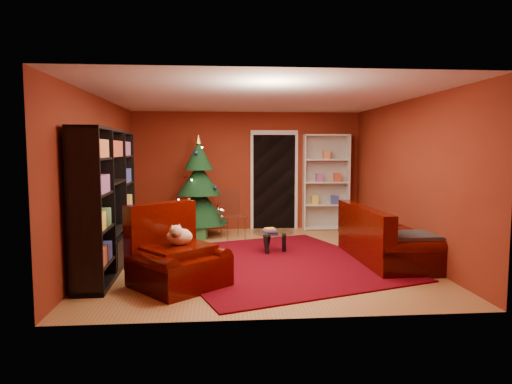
{
  "coord_description": "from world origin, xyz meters",
  "views": [
    {
      "loc": [
        -0.64,
        -7.36,
        1.78
      ],
      "look_at": [
        0.0,
        0.4,
        1.05
      ],
      "focal_mm": 32.0,
      "sensor_mm": 36.0,
      "label": 1
    }
  ],
  "objects": [
    {
      "name": "rug",
      "position": [
        0.25,
        -0.38,
        0.01
      ],
      "size": [
        4.11,
        4.44,
        0.02
      ],
      "primitive_type": "cube",
      "rotation": [
        0.0,
        0.0,
        0.33
      ],
      "color": "#59020D",
      "rests_on": "floor"
    },
    {
      "name": "ceiling",
      "position": [
        0.0,
        0.0,
        2.62
      ],
      "size": [
        5.0,
        5.5,
        0.05
      ],
      "primitive_type": "cube",
      "color": "silver",
      "rests_on": "wall_back"
    },
    {
      "name": "media_unit",
      "position": [
        -2.27,
        -0.56,
        1.03
      ],
      "size": [
        0.5,
        2.71,
        2.07
      ],
      "primitive_type": null,
      "rotation": [
        0.0,
        0.0,
        0.03
      ],
      "color": "black",
      "rests_on": "floor"
    },
    {
      "name": "wall_back",
      "position": [
        0.0,
        2.77,
        1.3
      ],
      "size": [
        5.0,
        0.05,
        2.6
      ],
      "primitive_type": "cube",
      "color": "maroon",
      "rests_on": "ground"
    },
    {
      "name": "gift_box_green",
      "position": [
        -1.02,
        1.59,
        0.13
      ],
      "size": [
        0.31,
        0.31,
        0.26
      ],
      "primitive_type": "cube",
      "rotation": [
        0.0,
        0.0,
        -0.18
      ],
      "color": "#2A6631",
      "rests_on": "floor"
    },
    {
      "name": "wall_left",
      "position": [
        -2.52,
        0.0,
        1.3
      ],
      "size": [
        0.05,
        5.5,
        2.6
      ],
      "primitive_type": "cube",
      "color": "maroon",
      "rests_on": "ground"
    },
    {
      "name": "wall_right",
      "position": [
        2.52,
        0.0,
        1.3
      ],
      "size": [
        0.05,
        5.5,
        2.6
      ],
      "primitive_type": "cube",
      "color": "maroon",
      "rests_on": "ground"
    },
    {
      "name": "gift_box_red",
      "position": [
        -1.06,
        2.21,
        0.1
      ],
      "size": [
        0.26,
        0.26,
        0.21
      ],
      "primitive_type": "cube",
      "rotation": [
        0.0,
        0.0,
        -0.3
      ],
      "color": "#AC2827",
      "rests_on": "floor"
    },
    {
      "name": "sofa",
      "position": [
        2.02,
        -0.4,
        0.45
      ],
      "size": [
        1.0,
        2.11,
        0.9
      ],
      "primitive_type": null,
      "rotation": [
        0.0,
        0.0,
        1.6
      ],
      "color": "#310401",
      "rests_on": "rug"
    },
    {
      "name": "gift_box_teal",
      "position": [
        -1.46,
        1.4,
        0.14
      ],
      "size": [
        0.36,
        0.36,
        0.27
      ],
      "primitive_type": "cube",
      "rotation": [
        0.0,
        0.0,
        0.43
      ],
      "color": "#145E75",
      "rests_on": "floor"
    },
    {
      "name": "armchair",
      "position": [
        -1.16,
        -1.51,
        0.43
      ],
      "size": [
        1.56,
        1.56,
        0.87
      ],
      "primitive_type": null,
      "rotation": [
        0.0,
        0.0,
        0.7
      ],
      "color": "#310401",
      "rests_on": "rug"
    },
    {
      "name": "floor",
      "position": [
        0.0,
        0.0,
        -0.03
      ],
      "size": [
        5.0,
        5.5,
        0.05
      ],
      "primitive_type": "cube",
      "color": "#A46E3D",
      "rests_on": "ground"
    },
    {
      "name": "white_bookshelf",
      "position": [
        1.74,
        2.57,
        1.05
      ],
      "size": [
        1.02,
        0.41,
        2.16
      ],
      "primitive_type": null,
      "rotation": [
        0.0,
        0.0,
        -0.05
      ],
      "color": "white",
      "rests_on": "floor"
    },
    {
      "name": "coffee_table",
      "position": [
        0.29,
        0.33,
        0.19
      ],
      "size": [
        0.89,
        0.89,
        0.44
      ],
      "primitive_type": null,
      "rotation": [
        0.0,
        0.0,
        0.31
      ],
      "color": "gray",
      "rests_on": "rug"
    },
    {
      "name": "dog",
      "position": [
        -1.16,
        -1.44,
        0.64
      ],
      "size": [
        0.5,
        0.49,
        0.28
      ],
      "primitive_type": null,
      "rotation": [
        0.0,
        0.0,
        0.7
      ],
      "color": "beige",
      "rests_on": "armchair"
    },
    {
      "name": "acrylic_chair",
      "position": [
        -0.36,
        1.55,
        0.45
      ],
      "size": [
        0.6,
        0.62,
        0.89
      ],
      "primitive_type": null,
      "rotation": [
        0.0,
        0.0,
        0.36
      ],
      "color": "#66605B",
      "rests_on": "rug"
    },
    {
      "name": "christmas_tree",
      "position": [
        -1.04,
        1.98,
        1.02
      ],
      "size": [
        1.56,
        1.56,
        2.1
      ],
      "primitive_type": null,
      "rotation": [
        0.0,
        0.0,
        0.42
      ],
      "color": "black",
      "rests_on": "floor"
    },
    {
      "name": "doorway",
      "position": [
        0.6,
        2.73,
        1.05
      ],
      "size": [
        1.06,
        0.6,
        2.16
      ],
      "primitive_type": null,
      "color": "black",
      "rests_on": "floor"
    }
  ]
}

